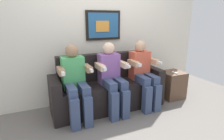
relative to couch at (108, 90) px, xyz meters
name	(u,v)px	position (x,y,z in m)	size (l,w,h in m)	color
ground_plane	(116,115)	(0.00, -0.33, -0.31)	(5.53, 5.53, 0.00)	#66605B
back_wall_assembly	(98,28)	(0.00, 0.44, 0.99)	(4.25, 0.10, 2.60)	silver
couch	(108,90)	(0.00, 0.00, 0.00)	(1.85, 0.58, 0.90)	black
person_on_left	(75,80)	(-0.57, -0.17, 0.29)	(0.46, 0.56, 1.11)	#4CB266
person_in_middle	(112,76)	(0.00, -0.17, 0.29)	(0.46, 0.56, 1.11)	#8C59A5
person_on_right	(143,72)	(0.57, -0.17, 0.29)	(0.46, 0.56, 1.11)	#D8593F
side_table_right	(172,85)	(1.28, -0.11, -0.06)	(0.40, 0.40, 0.50)	brown
spare_remote_on_table	(175,73)	(1.25, -0.19, 0.20)	(0.04, 0.13, 0.02)	white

